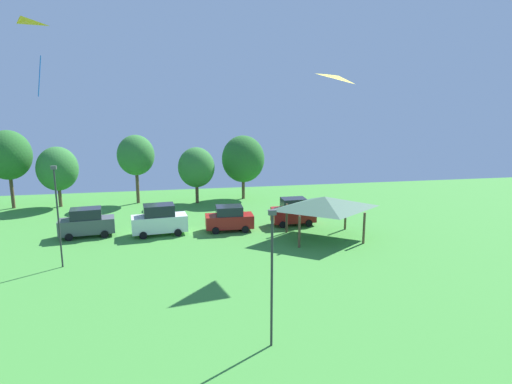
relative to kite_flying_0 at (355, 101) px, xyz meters
name	(u,v)px	position (x,y,z in m)	size (l,w,h in m)	color
kite_flying_0	(355,101)	(0.00, 0.00, 0.00)	(3.88, 3.97, 0.75)	yellow
kite_flying_6	(51,43)	(-19.05, -7.36, 2.91)	(1.98, 2.34, 2.79)	orange
parked_car_leftmost	(87,223)	(-20.81, 7.30, -10.31)	(4.75, 2.39, 2.48)	#4C5156
parked_car_second_from_left	(159,220)	(-14.69, 6.71, -10.22)	(4.86, 2.43, 2.68)	silver
parked_car_third_from_left	(229,219)	(-8.57, 6.77, -10.40)	(4.27, 2.14, 2.26)	maroon
parked_car_rightmost_in_row	(293,212)	(-2.45, 7.56, -10.28)	(4.07, 2.02, 2.55)	maroon
park_pavilion	(325,203)	(-0.95, 3.21, -8.44)	(7.06, 5.27, 3.60)	brown
light_post_0	(58,212)	(-21.30, 0.14, -7.49)	(0.36, 0.20, 7.23)	#2D2D33
light_post_2	(272,272)	(-8.98, -12.66, -7.71)	(0.36, 0.20, 6.80)	#2D2D33
treeline_tree_1	(8,155)	(-30.36, 19.26, -5.79)	(4.75, 4.75, 8.36)	brown
treeline_tree_2	(57,169)	(-25.54, 19.05, -7.35)	(4.31, 4.31, 6.55)	brown
treeline_tree_3	(136,155)	(-17.33, 19.28, -6.12)	(4.06, 4.06, 7.65)	brown
treeline_tree_4	(196,167)	(-10.79, 18.14, -7.48)	(4.05, 4.05, 6.28)	brown
treeline_tree_5	(243,159)	(-5.33, 19.35, -6.84)	(4.91, 4.91, 7.39)	brown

